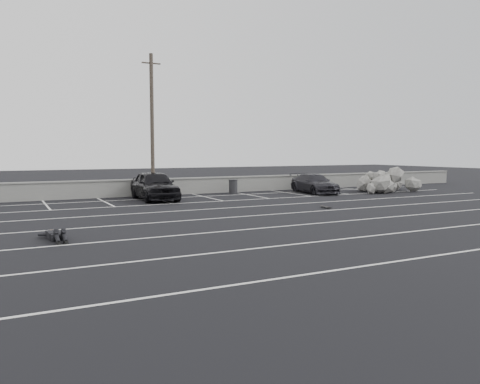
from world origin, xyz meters
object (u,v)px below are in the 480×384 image
riprap_pile (386,184)px  person (54,232)px  car_right (314,183)px  trash_bin (233,187)px  utility_pole (152,125)px  skateboard (326,207)px  car_left (154,185)px

riprap_pile → person: (-22.27, -8.34, -0.27)m
riprap_pile → car_right: bearing=167.1°
car_right → trash_bin: car_right is taller
utility_pole → person: 14.36m
person → skateboard: 12.85m
car_right → utility_pole: bearing=173.2°
trash_bin → person: (-12.00, -11.44, -0.25)m
car_right → riprap_pile: bearing=-6.4°
trash_bin → skateboard: (0.62, -8.98, -0.41)m
utility_pole → trash_bin: 6.49m
utility_pole → skateboard: 11.93m
skateboard → trash_bin: bearing=97.6°
car_left → person: (-6.35, -10.16, -0.61)m
riprap_pile → skateboard: bearing=-148.7°
utility_pole → skateboard: bearing=-58.5°
utility_pole → skateboard: size_ratio=12.28×
riprap_pile → person: 23.78m
riprap_pile → utility_pole: bearing=166.9°
car_left → car_right: bearing=-1.9°
trash_bin → person: 16.58m
car_right → person: 19.56m
car_right → trash_bin: bearing=166.0°
car_right → person: size_ratio=1.88×
car_right → skateboard: car_right is taller
car_left → utility_pole: bearing=77.1°
utility_pole → riprap_pile: (15.47, -3.61, -3.85)m
person → skateboard: (12.61, 2.46, -0.16)m
utility_pole → trash_bin: bearing=-5.7°
car_left → car_right: 10.76m
utility_pole → skateboard: utility_pole is taller
car_right → riprap_pile: car_right is taller
car_left → utility_pole: utility_pole is taller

